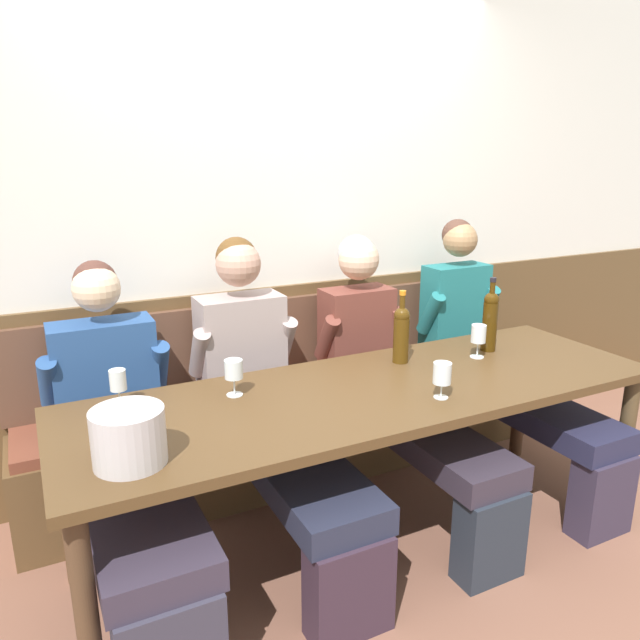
{
  "coord_description": "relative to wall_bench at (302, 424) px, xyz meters",
  "views": [
    {
      "loc": [
        -1.23,
        -1.84,
        1.68
      ],
      "look_at": [
        -0.08,
        0.44,
        0.97
      ],
      "focal_mm": 33.55,
      "sensor_mm": 36.0,
      "label": 1
    }
  ],
  "objects": [
    {
      "name": "wine_glass_by_bottle",
      "position": [
        -0.97,
        -0.43,
        0.56
      ],
      "size": [
        0.06,
        0.06,
        0.15
      ],
      "color": "silver",
      "rests_on": "dining_table"
    },
    {
      "name": "person_center_right_seat",
      "position": [
        0.98,
        -0.38,
        0.35
      ],
      "size": [
        0.48,
        1.26,
        1.33
      ],
      "color": "#332B3E",
      "rests_on": "ground"
    },
    {
      "name": "room_wall_back",
      "position": [
        0.0,
        0.26,
        1.12
      ],
      "size": [
        6.8,
        0.08,
        2.8
      ],
      "primitive_type": "cube",
      "color": "silver",
      "rests_on": "ground"
    },
    {
      "name": "ground_plane",
      "position": [
        0.0,
        -0.83,
        -0.29
      ],
      "size": [
        6.8,
        6.8,
        0.02
      ],
      "primitive_type": "cube",
      "color": "brown",
      "rests_on": "ground"
    },
    {
      "name": "person_right_seat",
      "position": [
        0.32,
        -0.37,
        0.35
      ],
      "size": [
        0.48,
        1.27,
        1.28
      ],
      "color": "#242B36",
      "rests_on": "ground"
    },
    {
      "name": "person_center_left_seat",
      "position": [
        -0.33,
        -0.36,
        0.35
      ],
      "size": [
        0.51,
        1.27,
        1.31
      ],
      "color": "#342432",
      "rests_on": "ground"
    },
    {
      "name": "wine_glass_center_rear",
      "position": [
        0.18,
        -0.92,
        0.56
      ],
      "size": [
        0.07,
        0.07,
        0.15
      ],
      "color": "silver",
      "rests_on": "dining_table"
    },
    {
      "name": "wine_glass_near_bucket",
      "position": [
        -0.54,
        -0.53,
        0.57
      ],
      "size": [
        0.07,
        0.07,
        0.15
      ],
      "color": "silver",
      "rests_on": "dining_table"
    },
    {
      "name": "wine_glass_mid_right",
      "position": [
        0.64,
        -0.6,
        0.57
      ],
      "size": [
        0.07,
        0.07,
        0.16
      ],
      "color": "silver",
      "rests_on": "dining_table"
    },
    {
      "name": "dining_table",
      "position": [
        0.0,
        -0.71,
        0.39
      ],
      "size": [
        2.52,
        0.8,
        0.75
      ],
      "color": "#4E361D",
      "rests_on": "ground"
    },
    {
      "name": "wood_wainscot_panel",
      "position": [
        0.0,
        0.21,
        0.22
      ],
      "size": [
        6.8,
        0.03,
        1.0
      ],
      "primitive_type": "cube",
      "color": "brown",
      "rests_on": "ground"
    },
    {
      "name": "wall_bench",
      "position": [
        0.0,
        0.0,
        0.0
      ],
      "size": [
        2.82,
        0.42,
        0.94
      ],
      "color": "brown",
      "rests_on": "ground"
    },
    {
      "name": "person_left_seat",
      "position": [
        -0.97,
        -0.39,
        0.31
      ],
      "size": [
        0.54,
        1.27,
        1.24
      ],
      "color": "#343242",
      "rests_on": "ground"
    },
    {
      "name": "ice_bucket",
      "position": [
        -1.01,
        -0.9,
        0.56
      ],
      "size": [
        0.23,
        0.23,
        0.18
      ],
      "primitive_type": "cylinder",
      "color": "#BFB8BD",
      "rests_on": "dining_table"
    },
    {
      "name": "wine_bottle_clear_water",
      "position": [
        0.76,
        -0.55,
        0.63
      ],
      "size": [
        0.07,
        0.07,
        0.36
      ],
      "color": "#3D2608",
      "rests_on": "dining_table"
    },
    {
      "name": "wine_bottle_green_tall",
      "position": [
        0.28,
        -0.5,
        0.61
      ],
      "size": [
        0.07,
        0.07,
        0.34
      ],
      "color": "#472E0C",
      "rests_on": "dining_table"
    }
  ]
}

